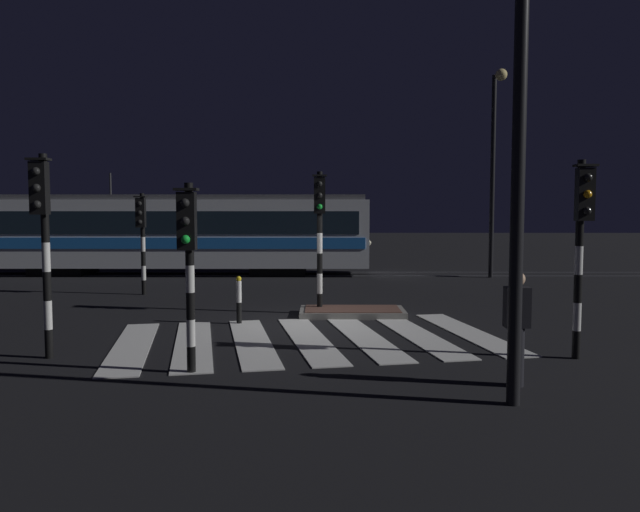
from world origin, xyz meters
The scene contains 15 objects.
ground_plane centered at (0.00, 0.00, 0.00)m, with size 120.00×120.00×0.00m, color black.
rail_near centered at (0.00, 10.34, 0.01)m, with size 80.00×0.12×0.03m, color #59595E.
rail_far centered at (0.00, 11.77, 0.01)m, with size 80.00×0.12×0.03m, color #59595E.
crosswalk_zebra centered at (0.00, -1.77, 0.01)m, with size 8.35×6.00×0.02m.
traffic_island centered at (1.01, 1.10, 0.09)m, with size 2.60×1.33×0.18m.
traffic_light_corner_near_right centered at (4.75, -3.43, 2.30)m, with size 0.36×0.42×3.48m.
traffic_light_corner_far_left centered at (-5.32, 4.83, 2.08)m, with size 0.36×0.42×3.15m.
traffic_light_kerb_mid_left centered at (-1.83, -4.45, 2.00)m, with size 0.36×0.42×3.04m.
traffic_light_corner_near_left centered at (-4.57, -3.46, 2.37)m, with size 0.36×0.42×3.59m.
traffic_light_median_centre centered at (0.19, 1.29, 2.36)m, with size 0.36×0.42×3.58m.
street_lamp_trackside_right centered at (6.85, 9.73, 4.92)m, with size 0.44×1.21×7.85m.
street_lamp_near_kerb centered at (2.84, -6.17, 4.81)m, with size 0.44×1.21×7.65m.
tram centered at (-6.00, 11.05, 1.75)m, with size 16.31×2.58×4.15m.
pedestrian_waiting_at_kerb centered at (3.15, -5.05, 0.88)m, with size 0.36×0.24×1.71m.
bollard_island_edge centered at (-1.66, -0.06, 0.56)m, with size 0.12×0.12×1.11m.
Camera 1 is at (0.30, -14.03, 2.59)m, focal length 34.44 mm.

